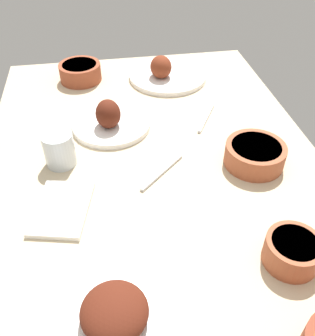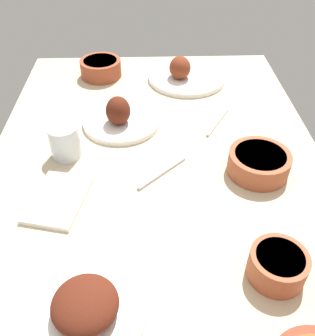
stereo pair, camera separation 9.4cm
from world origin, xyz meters
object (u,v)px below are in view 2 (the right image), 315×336
at_px(bowl_pasta, 278,265).
at_px(fork_loose, 162,173).
at_px(plate_center_main, 120,118).
at_px(plate_near_viewer, 77,307).
at_px(bowl_potatoes, 101,67).
at_px(plate_far_side, 185,75).
at_px(spoon_loose, 218,122).
at_px(water_tumbler, 65,141).
at_px(folded_napkin, 58,199).
at_px(bowl_cream, 259,163).

height_order(bowl_pasta, fork_loose, bowl_pasta).
bearing_deg(plate_center_main, plate_near_viewer, -4.96).
bearing_deg(bowl_potatoes, bowl_pasta, 25.51).
bearing_deg(plate_far_side, bowl_potatoes, -97.51).
relative_size(plate_near_viewer, bowl_pasta, 2.43).
xyz_separation_m(plate_near_viewer, bowl_potatoes, (-0.92, -0.03, 0.01)).
relative_size(plate_near_viewer, spoon_loose, 1.68).
bearing_deg(water_tumbler, bowl_pasta, 49.80).
height_order(plate_far_side, folded_napkin, plate_far_side).
bearing_deg(fork_loose, spoon_loose, -171.32).
xyz_separation_m(plate_near_viewer, bowl_cream, (-0.37, 0.41, 0.01)).
bearing_deg(folded_napkin, plate_near_viewer, 16.17).
relative_size(plate_far_side, bowl_pasta, 2.47).
xyz_separation_m(folded_napkin, fork_loose, (-0.09, 0.25, -0.00)).
distance_m(folded_napkin, spoon_loose, 0.53).
bearing_deg(water_tumbler, folded_napkin, 1.67).
relative_size(plate_near_viewer, bowl_cream, 1.74).
distance_m(plate_near_viewer, spoon_loose, 0.69).
distance_m(plate_center_main, spoon_loose, 0.29).
height_order(bowl_potatoes, water_tumbler, water_tumbler).
bearing_deg(plate_near_viewer, bowl_pasta, 100.33).
bearing_deg(spoon_loose, plate_center_main, -60.02).
relative_size(plate_near_viewer, folded_napkin, 1.58).
bearing_deg(water_tumbler, bowl_potatoes, 172.97).
relative_size(plate_near_viewer, plate_far_side, 0.99).
distance_m(bowl_pasta, fork_loose, 0.37).
bearing_deg(water_tumbler, spoon_loose, 108.00).
distance_m(bowl_cream, water_tumbler, 0.51).
bearing_deg(fork_loose, plate_far_side, -144.61).
height_order(plate_center_main, bowl_pasta, plate_center_main).
bearing_deg(plate_center_main, plate_far_side, 141.92).
distance_m(plate_center_main, water_tumbler, 0.20).
relative_size(bowl_cream, folded_napkin, 0.91).
xyz_separation_m(bowl_cream, folded_napkin, (0.08, -0.49, -0.03)).
distance_m(plate_near_viewer, folded_napkin, 0.30).
xyz_separation_m(plate_center_main, bowl_potatoes, (-0.32, -0.08, 0.01)).
xyz_separation_m(plate_center_main, water_tumbler, (0.14, -0.14, 0.02)).
bearing_deg(bowl_potatoes, folded_napkin, -4.65).
bearing_deg(folded_napkin, bowl_potatoes, 175.35).
bearing_deg(bowl_pasta, bowl_cream, 172.92).
bearing_deg(plate_near_viewer, bowl_cream, 131.82).
relative_size(folded_napkin, spoon_loose, 1.06).
xyz_separation_m(plate_center_main, spoon_loose, (0.00, 0.29, -0.02)).
distance_m(bowl_pasta, folded_napkin, 0.51).
height_order(plate_center_main, spoon_loose, plate_center_main).
height_order(plate_near_viewer, folded_napkin, plate_near_viewer).
relative_size(plate_center_main, spoon_loose, 1.43).
height_order(plate_near_viewer, plate_center_main, plate_center_main).
distance_m(plate_near_viewer, bowl_cream, 0.55).
distance_m(plate_near_viewer, bowl_pasta, 0.38).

